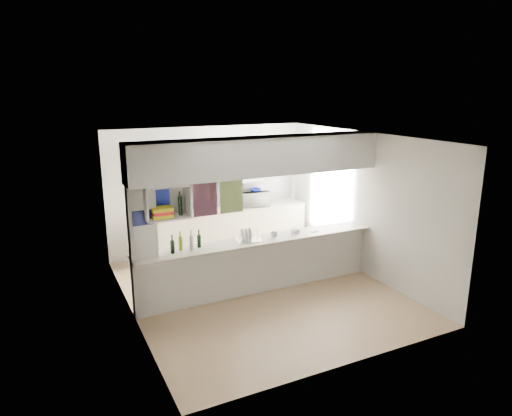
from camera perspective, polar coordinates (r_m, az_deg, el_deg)
floor at (r=7.88m, az=0.43°, el=-10.29°), size 4.80×4.80×0.00m
ceiling at (r=7.18m, az=0.47°, el=8.88°), size 4.80×4.80×0.00m
wall_back at (r=9.57m, az=-5.96°, el=2.36°), size 4.20×0.00×4.20m
wall_left at (r=6.80m, az=-15.64°, el=-3.22°), size 0.00×4.80×4.80m
wall_right at (r=8.54m, az=13.17°, el=0.55°), size 0.00×4.80×4.80m
servery_partition at (r=7.26m, az=-0.77°, el=1.41°), size 4.20×0.50×2.60m
cubby_shelf at (r=6.73m, az=-11.33°, el=0.51°), size 0.65×0.35×0.50m
kitchen_run at (r=9.50m, az=-4.43°, el=-0.64°), size 3.60×0.63×2.24m
microwave at (r=9.65m, az=-0.15°, el=1.21°), size 0.64×0.48×0.32m
bowl at (r=9.57m, az=-0.14°, el=2.27°), size 0.24×0.24×0.06m
dish_rack at (r=7.45m, az=-0.94°, el=-3.45°), size 0.45×0.36×0.22m
cup at (r=7.60m, az=2.26°, el=-3.31°), size 0.16×0.16×0.09m
wine_bottles at (r=7.09m, az=-8.74°, el=-4.36°), size 0.51×0.14×0.32m
plastic_tubs at (r=7.88m, az=5.07°, el=-2.89°), size 0.50×0.18×0.08m
utensil_jar at (r=9.39m, az=-5.76°, el=0.15°), size 0.09×0.09×0.13m
knife_block at (r=9.32m, az=-7.46°, el=0.15°), size 0.11×0.10×0.18m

